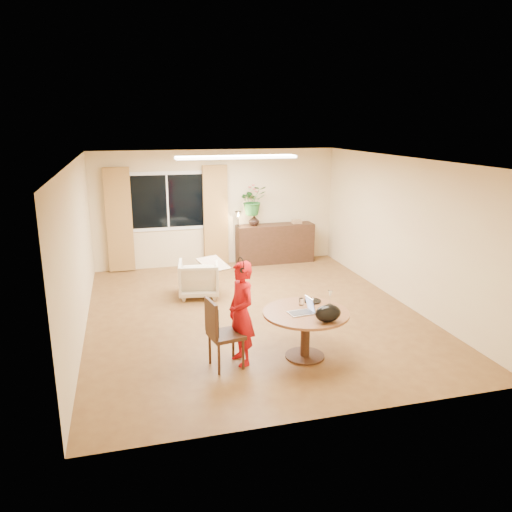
{
  "coord_description": "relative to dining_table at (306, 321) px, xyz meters",
  "views": [
    {
      "loc": [
        -2.02,
        -7.77,
        3.18
      ],
      "look_at": [
        -0.0,
        -0.2,
        1.07
      ],
      "focal_mm": 35.0,
      "sensor_mm": 36.0,
      "label": 1
    }
  ],
  "objects": [
    {
      "name": "wall_right",
      "position": [
        2.47,
        1.78,
        0.77
      ],
      "size": [
        0.0,
        6.5,
        6.5
      ],
      "primitive_type": "plane",
      "rotation": [
        1.57,
        0.0,
        -1.57
      ],
      "color": "#CFAF86",
      "rests_on": "floor"
    },
    {
      "name": "window",
      "position": [
        -1.38,
        5.01,
        0.97
      ],
      "size": [
        1.7,
        0.03,
        1.3
      ],
      "color": "white",
      "rests_on": "wall_back"
    },
    {
      "name": "desk_lamp",
      "position": [
        0.14,
        4.74,
        0.55
      ],
      "size": [
        0.17,
        0.17,
        0.37
      ],
      "primitive_type": null,
      "rotation": [
        0.0,
        0.0,
        -0.14
      ],
      "color": "black",
      "rests_on": "sideboard"
    },
    {
      "name": "throw",
      "position": [
        -0.77,
        2.87,
        0.16
      ],
      "size": [
        0.62,
        0.68,
        0.03
      ],
      "primitive_type": null,
      "rotation": [
        0.0,
        0.0,
        0.39
      ],
      "color": "beige",
      "rests_on": "armchair"
    },
    {
      "name": "ceiling_panel",
      "position": [
        -0.28,
        2.98,
        2.03
      ],
      "size": [
        2.2,
        0.35,
        0.05
      ],
      "primitive_type": "cube",
      "color": "white",
      "rests_on": "ceiling"
    },
    {
      "name": "wine_glass",
      "position": [
        0.42,
        0.16,
        0.25
      ],
      "size": [
        0.09,
        0.09,
        0.22
      ],
      "primitive_type": null,
      "rotation": [
        0.0,
        0.0,
        -0.31
      ],
      "color": "white",
      "rests_on": "dining_table"
    },
    {
      "name": "vase",
      "position": [
        0.52,
        4.79,
        0.49
      ],
      "size": [
        0.27,
        0.27,
        0.25
      ],
      "primitive_type": "imported",
      "rotation": [
        0.0,
        0.0,
        0.14
      ],
      "color": "black",
      "rests_on": "sideboard"
    },
    {
      "name": "wall_back",
      "position": [
        -0.28,
        5.03,
        0.77
      ],
      "size": [
        5.5,
        0.0,
        5.5
      ],
      "primitive_type": "plane",
      "rotation": [
        1.57,
        0.0,
        0.0
      ],
      "color": "#CFAF86",
      "rests_on": "floor"
    },
    {
      "name": "wall_left",
      "position": [
        -3.03,
        1.78,
        0.77
      ],
      "size": [
        0.0,
        6.5,
        6.5
      ],
      "primitive_type": "plane",
      "rotation": [
        1.57,
        0.0,
        1.57
      ],
      "color": "#CFAF86",
      "rests_on": "floor"
    },
    {
      "name": "curtain_right",
      "position": [
        -0.33,
        4.94,
        0.61
      ],
      "size": [
        0.55,
        0.08,
        2.25
      ],
      "primitive_type": "cube",
      "color": "brown",
      "rests_on": "wall_back"
    },
    {
      "name": "tumbler",
      "position": [
        0.02,
        0.26,
        0.19
      ],
      "size": [
        0.09,
        0.09,
        0.1
      ],
      "primitive_type": null,
      "rotation": [
        0.0,
        0.0,
        -0.29
      ],
      "color": "white",
      "rests_on": "dining_table"
    },
    {
      "name": "pot_lid",
      "position": [
        0.23,
        0.34,
        0.16
      ],
      "size": [
        0.24,
        0.24,
        0.04
      ],
      "primitive_type": null,
      "rotation": [
        0.0,
        0.0,
        0.02
      ],
      "color": "white",
      "rests_on": "dining_table"
    },
    {
      "name": "book_stack",
      "position": [
        1.55,
        4.79,
        0.41
      ],
      "size": [
        0.22,
        0.17,
        0.09
      ],
      "primitive_type": null,
      "rotation": [
        0.0,
        0.0,
        0.03
      ],
      "color": "#93674B",
      "rests_on": "sideboard"
    },
    {
      "name": "child",
      "position": [
        -0.89,
        0.08,
        0.18
      ],
      "size": [
        0.58,
        0.45,
        1.43
      ],
      "primitive_type": "imported",
      "rotation": [
        0.0,
        0.0,
        -1.35
      ],
      "color": "red",
      "rests_on": "floor"
    },
    {
      "name": "bouquet",
      "position": [
        0.49,
        4.79,
        0.95
      ],
      "size": [
        0.67,
        0.61,
        0.66
      ],
      "primitive_type": "imported",
      "rotation": [
        0.0,
        0.0,
        0.18
      ],
      "color": "#2C6726",
      "rests_on": "vase"
    },
    {
      "name": "laptop",
      "position": [
        -0.1,
        -0.05,
        0.26
      ],
      "size": [
        0.36,
        0.26,
        0.22
      ],
      "primitive_type": null,
      "rotation": [
        0.0,
        0.0,
        0.12
      ],
      "color": "#B7B7BC",
      "rests_on": "dining_table"
    },
    {
      "name": "handbag",
      "position": [
        0.15,
        -0.41,
        0.26
      ],
      "size": [
        0.37,
        0.25,
        0.23
      ],
      "primitive_type": null,
      "rotation": [
        0.0,
        0.0,
        -0.12
      ],
      "color": "black",
      "rests_on": "dining_table"
    },
    {
      "name": "armchair",
      "position": [
        -1.04,
        2.92,
        -0.19
      ],
      "size": [
        0.83,
        0.85,
        0.68
      ],
      "primitive_type": "imported",
      "rotation": [
        0.0,
        0.0,
        2.99
      ],
      "color": "beige",
      "rests_on": "floor"
    },
    {
      "name": "ceiling",
      "position": [
        -0.28,
        1.78,
        2.07
      ],
      "size": [
        6.5,
        6.5,
        0.0
      ],
      "primitive_type": "plane",
      "rotation": [
        3.14,
        0.0,
        0.0
      ],
      "color": "white",
      "rests_on": "wall_back"
    },
    {
      "name": "sideboard",
      "position": [
        1.03,
        4.79,
        -0.08
      ],
      "size": [
        1.8,
        0.44,
        0.9
      ],
      "primitive_type": "cube",
      "color": "black",
      "rests_on": "floor"
    },
    {
      "name": "dining_chair",
      "position": [
        -1.12,
        0.01,
        -0.05
      ],
      "size": [
        0.53,
        0.5,
        0.97
      ],
      "primitive_type": null,
      "rotation": [
        0.0,
        0.0,
        0.18
      ],
      "color": "black",
      "rests_on": "floor"
    },
    {
      "name": "curtain_left",
      "position": [
        -2.43,
        4.94,
        0.61
      ],
      "size": [
        0.55,
        0.08,
        2.25
      ],
      "primitive_type": "cube",
      "color": "brown",
      "rests_on": "wall_back"
    },
    {
      "name": "dining_table",
      "position": [
        0.0,
        0.0,
        0.0
      ],
      "size": [
        1.19,
        1.19,
        0.68
      ],
      "color": "brown",
      "rests_on": "floor"
    },
    {
      "name": "floor",
      "position": [
        -0.28,
        1.78,
        -0.53
      ],
      "size": [
        6.5,
        6.5,
        0.0
      ],
      "primitive_type": "plane",
      "color": "brown",
      "rests_on": "ground"
    }
  ]
}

